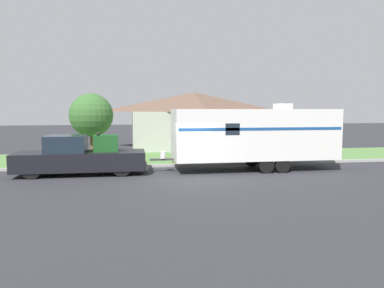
% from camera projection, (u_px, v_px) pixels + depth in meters
% --- Properties ---
extents(ground_plane, '(120.00, 120.00, 0.00)m').
position_uv_depth(ground_plane, '(188.00, 179.00, 16.93)').
color(ground_plane, '#2D2D33').
extents(curb_strip, '(80.00, 0.30, 0.14)m').
position_uv_depth(curb_strip, '(178.00, 165.00, 20.61)').
color(curb_strip, '#999993').
rests_on(curb_strip, ground_plane).
extents(lawn_strip, '(80.00, 7.00, 0.03)m').
position_uv_depth(lawn_strip, '(170.00, 158.00, 24.20)').
color(lawn_strip, '#568442').
rests_on(lawn_strip, ground_plane).
extents(house_across_street, '(10.96, 8.43, 4.54)m').
position_uv_depth(house_across_street, '(194.00, 119.00, 31.31)').
color(house_across_street, '#B2B2A8').
rests_on(house_across_street, ground_plane).
extents(pickup_truck, '(6.22, 2.01, 2.03)m').
position_uv_depth(pickup_truck, '(80.00, 157.00, 17.97)').
color(pickup_truck, black).
rests_on(pickup_truck, ground_plane).
extents(travel_trailer, '(9.61, 2.51, 3.43)m').
position_uv_depth(travel_trailer, '(254.00, 134.00, 19.31)').
color(travel_trailer, black).
rests_on(travel_trailer, ground_plane).
extents(mailbox, '(0.48, 0.20, 1.33)m').
position_uv_depth(mailbox, '(173.00, 146.00, 21.60)').
color(mailbox, brown).
rests_on(mailbox, ground_plane).
extents(tree_in_yard, '(2.56, 2.56, 4.08)m').
position_uv_depth(tree_in_yard, '(91.00, 115.00, 22.10)').
color(tree_in_yard, brown).
rests_on(tree_in_yard, ground_plane).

